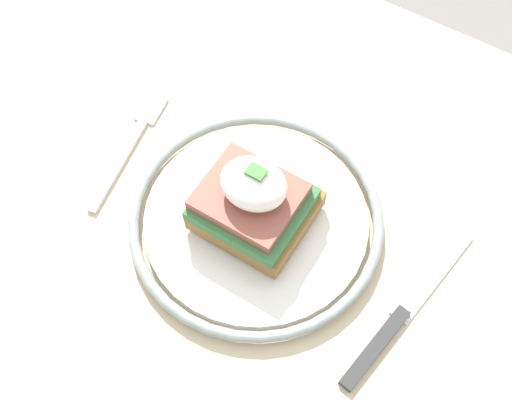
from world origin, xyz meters
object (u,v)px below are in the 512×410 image
Objects in this scene: sandwich at (254,201)px; knife at (398,318)px; fork at (131,144)px; plate at (256,219)px.

sandwich is 0.51× the size of knife.
knife is at bearing -4.28° from fork.
fork is 0.30m from knife.
plate is at bearing 174.67° from knife.
sandwich is (-0.00, -0.00, 0.04)m from plate.
knife is (0.15, -0.01, -0.04)m from sandwich.
knife reaches higher than fork.
plate reaches higher than knife.
fork is at bearing 176.77° from plate.
fork is (-0.15, 0.01, -0.04)m from sandwich.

